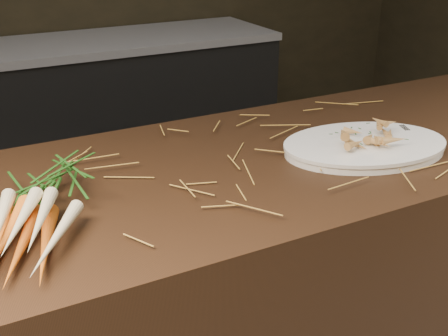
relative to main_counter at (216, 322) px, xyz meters
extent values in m
cube|color=black|center=(0.00, 0.00, 0.00)|extent=(2.40, 0.70, 0.90)
cube|color=black|center=(0.30, 1.88, -0.05)|extent=(1.80, 0.60, 0.80)
cube|color=#99999E|center=(0.30, 1.88, 0.37)|extent=(1.82, 0.62, 0.04)
cone|color=#C64F0A|center=(-0.46, -0.17, 0.47)|extent=(0.13, 0.24, 0.03)
cone|color=#C64F0A|center=(-0.42, -0.18, 0.47)|extent=(0.10, 0.25, 0.03)
cone|color=#C64F0A|center=(-0.48, -0.17, 0.49)|extent=(0.13, 0.24, 0.03)
cone|color=beige|center=(-0.49, -0.15, 0.51)|extent=(0.08, 0.23, 0.04)
cone|color=beige|center=(-0.46, -0.17, 0.51)|extent=(0.12, 0.23, 0.04)
cone|color=beige|center=(-0.42, -0.17, 0.51)|extent=(0.11, 0.23, 0.04)
cone|color=beige|center=(-0.41, -0.21, 0.49)|extent=(0.15, 0.21, 0.03)
ellipsoid|color=#2A5B1B|center=(-0.38, 0.03, 0.50)|extent=(0.22, 0.26, 0.08)
cube|color=silver|center=(0.52, -0.13, 0.47)|extent=(0.07, 0.15, 0.00)
camera|label=1|loc=(-0.53, -1.07, 0.99)|focal=45.00mm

